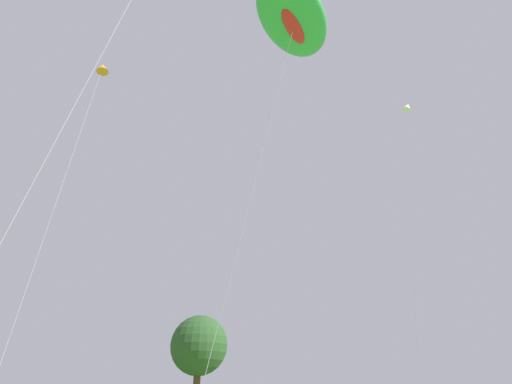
% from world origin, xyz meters
% --- Properties ---
extents(big_show_kite, '(10.72, 9.02, 15.77)m').
position_xyz_m(big_show_kite, '(-0.17, 6.66, 15.16)').
color(big_show_kite, green).
rests_on(big_show_kite, ground).
extents(small_kite_box_yellow, '(2.19, 3.01, 22.64)m').
position_xyz_m(small_kite_box_yellow, '(-3.77, 22.14, 22.08)').
color(small_kite_box_yellow, orange).
rests_on(small_kite_box_yellow, ground).
extents(small_kite_diamond_red, '(0.88, 3.55, 18.03)m').
position_xyz_m(small_kite_diamond_red, '(11.90, 8.54, 17.42)').
color(small_kite_diamond_red, white).
rests_on(small_kite_diamond_red, ground).
extents(tree_oak_left, '(7.39, 7.39, 10.36)m').
position_xyz_m(tree_oak_left, '(19.30, 45.73, 6.63)').
color(tree_oak_left, '#513823').
rests_on(tree_oak_left, ground).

